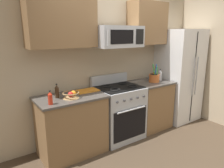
{
  "coord_description": "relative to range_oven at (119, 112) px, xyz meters",
  "views": [
    {
      "loc": [
        -2.06,
        -2.06,
        1.81
      ],
      "look_at": [
        -0.23,
        0.56,
        1.03
      ],
      "focal_mm": 33.57,
      "sensor_mm": 36.0,
      "label": 1
    }
  ],
  "objects": [
    {
      "name": "upper_cabinets_right",
      "position": [
        0.77,
        0.16,
        1.51
      ],
      "size": [
        0.73,
        0.34,
        0.75
      ],
      "color": "olive"
    },
    {
      "name": "bottle_vinegar",
      "position": [
        0.99,
        -0.01,
        0.54
      ],
      "size": [
        0.06,
        0.06,
        0.22
      ],
      "color": "silver",
      "rests_on": "counter_right"
    },
    {
      "name": "upper_cabinets_left",
      "position": [
        -0.89,
        0.16,
        1.51
      ],
      "size": [
        0.98,
        0.34,
        0.75
      ],
      "color": "olive"
    },
    {
      "name": "prep_bowl",
      "position": [
        0.93,
        0.18,
        0.46
      ],
      "size": [
        0.1,
        0.1,
        0.04
      ],
      "color": "teal",
      "rests_on": "counter_right"
    },
    {
      "name": "fruit_basket",
      "position": [
        -0.91,
        -0.08,
        0.49
      ],
      "size": [
        0.24,
        0.24,
        0.11
      ],
      "color": "#9E7A4C",
      "rests_on": "counter_left"
    },
    {
      "name": "bottle_soy",
      "position": [
        -1.06,
        0.04,
        0.53
      ],
      "size": [
        0.06,
        0.06,
        0.21
      ],
      "color": "#382314",
      "rests_on": "counter_left"
    },
    {
      "name": "counter_right",
      "position": [
        0.76,
        -0.0,
        -0.02
      ],
      "size": [
        0.74,
        0.63,
        0.91
      ],
      "color": "olive",
      "rests_on": "ground"
    },
    {
      "name": "counter_left",
      "position": [
        -0.89,
        -0.0,
        -0.02
      ],
      "size": [
        0.99,
        0.63,
        0.91
      ],
      "color": "olive",
      "rests_on": "ground"
    },
    {
      "name": "ground_plane",
      "position": [
        0.0,
        -0.69,
        -0.47
      ],
      "size": [
        16.0,
        16.0,
        0.0
      ],
      "primitive_type": "plane",
      "color": "#473828"
    },
    {
      "name": "refrigerator",
      "position": [
        1.55,
        -0.02,
        0.47
      ],
      "size": [
        0.8,
        0.74,
        1.88
      ],
      "color": "silver",
      "rests_on": "ground"
    },
    {
      "name": "range_oven",
      "position": [
        0.0,
        0.0,
        0.0
      ],
      "size": [
        0.76,
        0.68,
        1.09
      ],
      "color": "#B2B5BA",
      "rests_on": "ground"
    },
    {
      "name": "cutting_board",
      "position": [
        -0.55,
        0.11,
        0.44
      ],
      "size": [
        0.37,
        0.23,
        0.02
      ],
      "primitive_type": "cube",
      "rotation": [
        0.0,
        0.0,
        0.0
      ],
      "color": "orange",
      "rests_on": "counter_left"
    },
    {
      "name": "microwave",
      "position": [
        -0.0,
        0.03,
        1.28
      ],
      "size": [
        0.78,
        0.44,
        0.34
      ],
      "color": "#B2B5BA"
    },
    {
      "name": "bottle_hot_sauce",
      "position": [
        -1.24,
        -0.19,
        0.52
      ],
      "size": [
        0.06,
        0.06,
        0.19
      ],
      "color": "red",
      "rests_on": "counter_left"
    },
    {
      "name": "wall_back",
      "position": [
        0.0,
        0.38,
        0.83
      ],
      "size": [
        8.0,
        0.1,
        2.6
      ],
      "primitive_type": "cube",
      "color": "tan",
      "rests_on": "ground"
    },
    {
      "name": "utensil_crock",
      "position": [
        0.8,
        -0.04,
        0.52
      ],
      "size": [
        0.2,
        0.2,
        0.34
      ],
      "color": "#D1662D",
      "rests_on": "counter_right"
    }
  ]
}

